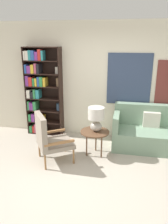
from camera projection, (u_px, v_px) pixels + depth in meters
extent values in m
plane|color=#B2A899|center=(75.00, 181.00, 3.70)|extent=(14.00, 14.00, 0.00)
cube|color=silver|center=(94.00, 81.00, 5.17)|extent=(6.40, 0.06, 2.70)
cube|color=#334260|center=(129.00, 79.00, 4.96)|extent=(0.99, 0.02, 1.16)
cube|color=black|center=(28.00, 92.00, 5.39)|extent=(0.02, 0.30, 2.13)
cube|color=black|center=(61.00, 93.00, 5.23)|extent=(0.02, 0.30, 2.13)
cube|color=black|center=(41.00, 47.00, 4.98)|extent=(0.88, 0.30, 0.02)
cube|color=black|center=(46.00, 132.00, 5.64)|extent=(0.88, 0.30, 0.02)
cube|color=black|center=(46.00, 91.00, 5.45)|extent=(0.88, 0.01, 2.13)
cube|color=black|center=(46.00, 121.00, 5.55)|extent=(0.88, 0.30, 0.02)
cube|color=#338C4C|center=(32.00, 128.00, 5.66)|extent=(0.07, 0.24, 0.18)
cube|color=red|center=(35.00, 128.00, 5.62)|extent=(0.05, 0.18, 0.18)
cube|color=#B24C6B|center=(37.00, 127.00, 5.63)|extent=(0.06, 0.24, 0.23)
cube|color=black|center=(39.00, 128.00, 5.59)|extent=(0.08, 0.18, 0.21)
cube|color=orange|center=(42.00, 129.00, 5.58)|extent=(0.06, 0.18, 0.20)
cube|color=gray|center=(45.00, 128.00, 5.60)|extent=(0.05, 0.25, 0.21)
cube|color=black|center=(45.00, 110.00, 5.45)|extent=(0.88, 0.30, 0.02)
cube|color=#338C4C|center=(31.00, 117.00, 5.54)|extent=(0.06, 0.17, 0.19)
cube|color=#7A338C|center=(34.00, 117.00, 5.52)|extent=(0.08, 0.18, 0.20)
cube|color=silver|center=(38.00, 118.00, 5.51)|extent=(0.08, 0.19, 0.18)
cube|color=orange|center=(41.00, 118.00, 5.53)|extent=(0.06, 0.25, 0.17)
cube|color=gold|center=(43.00, 118.00, 5.49)|extent=(0.06, 0.19, 0.16)
cube|color=black|center=(44.00, 98.00, 5.36)|extent=(0.88, 0.30, 0.02)
cube|color=#338C4C|center=(30.00, 105.00, 5.48)|extent=(0.04, 0.25, 0.22)
cube|color=#7A338C|center=(32.00, 105.00, 5.47)|extent=(0.05, 0.25, 0.20)
cube|color=#7A338C|center=(34.00, 106.00, 5.46)|extent=(0.04, 0.25, 0.18)
cube|color=#338C4C|center=(36.00, 105.00, 5.44)|extent=(0.08, 0.24, 0.22)
cylinder|color=#334C6B|center=(58.00, 107.00, 5.36)|extent=(0.10, 0.10, 0.19)
cube|color=black|center=(44.00, 86.00, 5.26)|extent=(0.88, 0.30, 0.02)
cube|color=silver|center=(30.00, 93.00, 5.36)|extent=(0.08, 0.22, 0.20)
cube|color=black|center=(33.00, 95.00, 5.35)|extent=(0.08, 0.21, 0.16)
cube|color=#338C4C|center=(35.00, 94.00, 5.31)|extent=(0.05, 0.17, 0.22)
cube|color=teal|center=(39.00, 94.00, 5.31)|extent=(0.08, 0.21, 0.21)
cube|color=black|center=(43.00, 74.00, 5.17)|extent=(0.88, 0.30, 0.02)
cube|color=#7A338C|center=(28.00, 80.00, 5.26)|extent=(0.07, 0.21, 0.24)
cube|color=red|center=(32.00, 81.00, 5.25)|extent=(0.09, 0.21, 0.21)
cube|color=#338C4C|center=(34.00, 82.00, 5.22)|extent=(0.04, 0.17, 0.19)
cube|color=gold|center=(37.00, 82.00, 5.21)|extent=(0.05, 0.18, 0.19)
cube|color=#2D56A8|center=(39.00, 81.00, 5.20)|extent=(0.05, 0.19, 0.22)
cube|color=#338C4C|center=(42.00, 81.00, 5.20)|extent=(0.07, 0.22, 0.23)
cube|color=gold|center=(45.00, 82.00, 5.19)|extent=(0.06, 0.22, 0.21)
cylinder|color=#8C6B4C|center=(58.00, 82.00, 5.16)|extent=(0.08, 0.08, 0.19)
cube|color=black|center=(42.00, 61.00, 5.07)|extent=(0.88, 0.30, 0.02)
cube|color=#2D56A8|center=(27.00, 69.00, 5.17)|extent=(0.05, 0.21, 0.21)
cube|color=#7A338C|center=(30.00, 69.00, 5.16)|extent=(0.09, 0.21, 0.18)
cube|color=gold|center=(34.00, 69.00, 5.16)|extent=(0.08, 0.25, 0.20)
cube|color=#B24C6B|center=(37.00, 68.00, 5.13)|extent=(0.05, 0.23, 0.23)
cube|color=black|center=(39.00, 69.00, 5.13)|extent=(0.05, 0.25, 0.22)
cylinder|color=beige|center=(57.00, 70.00, 5.08)|extent=(0.09, 0.09, 0.16)
cube|color=silver|center=(26.00, 55.00, 5.10)|extent=(0.04, 0.25, 0.21)
cube|color=silver|center=(28.00, 55.00, 5.05)|extent=(0.07, 0.18, 0.21)
cube|color=teal|center=(31.00, 55.00, 5.05)|extent=(0.06, 0.20, 0.23)
cube|color=#2D56A8|center=(34.00, 55.00, 5.05)|extent=(0.07, 0.24, 0.22)
cube|color=#7A338C|center=(38.00, 56.00, 5.04)|extent=(0.08, 0.23, 0.19)
cube|color=red|center=(40.00, 55.00, 4.98)|extent=(0.07, 0.17, 0.25)
cube|color=teal|center=(43.00, 55.00, 4.98)|extent=(0.05, 0.18, 0.22)
cylinder|color=olive|center=(74.00, 156.00, 4.19)|extent=(0.04, 0.04, 0.32)
cylinder|color=olive|center=(65.00, 145.00, 4.65)|extent=(0.04, 0.04, 0.32)
cylinder|color=olive|center=(45.00, 162.00, 3.99)|extent=(0.04, 0.04, 0.32)
cylinder|color=olive|center=(39.00, 149.00, 4.44)|extent=(0.04, 0.04, 0.32)
cube|color=gray|center=(56.00, 144.00, 4.26)|extent=(0.86, 0.85, 0.08)
cube|color=gray|center=(41.00, 130.00, 4.05)|extent=(0.42, 0.55, 0.58)
cube|color=olive|center=(59.00, 143.00, 3.97)|extent=(0.50, 0.36, 0.04)
cube|color=olive|center=(52.00, 132.00, 4.46)|extent=(0.50, 0.36, 0.04)
cube|color=gray|center=(151.00, 139.00, 4.80)|extent=(1.65, 0.86, 0.42)
cube|color=gray|center=(151.00, 114.00, 4.97)|extent=(1.65, 0.20, 0.48)
cube|color=gray|center=(116.00, 120.00, 4.82)|extent=(0.12, 0.86, 0.34)
cube|color=beige|center=(151.00, 120.00, 4.85)|extent=(0.36, 0.12, 0.34)
cylinder|color=brown|center=(95.00, 132.00, 4.41)|extent=(0.58, 0.58, 0.02)
cylinder|color=brown|center=(96.00, 140.00, 4.65)|extent=(0.03, 0.03, 0.50)
cylinder|color=brown|center=(87.00, 145.00, 4.44)|extent=(0.03, 0.03, 0.50)
cylinder|color=brown|center=(101.00, 146.00, 4.38)|extent=(0.03, 0.03, 0.50)
ellipsoid|color=#A59E93|center=(96.00, 126.00, 4.39)|extent=(0.24, 0.24, 0.20)
cylinder|color=tan|center=(96.00, 120.00, 4.34)|extent=(0.02, 0.02, 0.06)
cylinder|color=beige|center=(96.00, 113.00, 4.30)|extent=(0.32, 0.32, 0.23)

